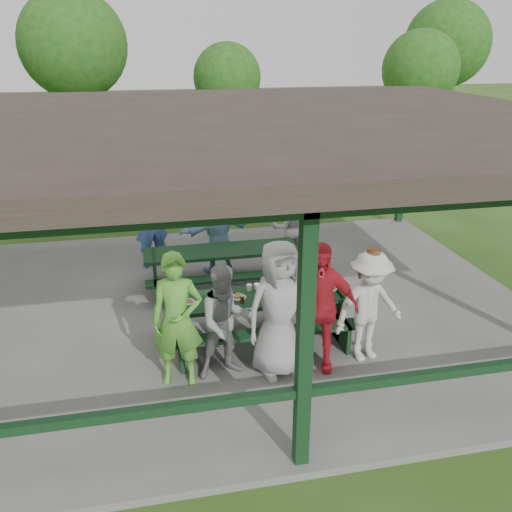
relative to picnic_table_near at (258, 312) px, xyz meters
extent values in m
plane|color=#2A4916|center=(-0.09, 1.20, -0.58)|extent=(90.00, 90.00, 0.00)
cube|color=slate|center=(-0.09, 1.20, -0.53)|extent=(10.00, 8.00, 0.10)
cube|color=black|center=(-0.09, -2.60, 1.02)|extent=(0.15, 0.15, 3.00)
cube|color=black|center=(-0.09, 5.00, 1.02)|extent=(0.15, 0.15, 3.00)
cube|color=black|center=(4.71, 5.00, 1.02)|extent=(0.15, 0.15, 3.00)
cube|color=black|center=(-2.49, -2.60, 0.42)|extent=(4.65, 0.10, 0.10)
cube|color=black|center=(2.31, -2.60, 0.42)|extent=(4.65, 0.10, 0.10)
cube|color=black|center=(-2.49, 5.00, 0.42)|extent=(4.65, 0.10, 0.10)
cube|color=black|center=(2.31, 5.00, 0.42)|extent=(4.65, 0.10, 0.10)
cube|color=black|center=(-0.09, -2.60, 2.42)|extent=(9.80, 0.15, 0.20)
cube|color=black|center=(-0.09, 5.00, 2.42)|extent=(9.80, 0.15, 0.20)
cube|color=#302723|center=(-0.09, 1.20, 2.64)|extent=(10.60, 8.60, 0.24)
cube|color=black|center=(0.00, 0.00, 0.24)|extent=(2.76, 0.75, 0.06)
cube|color=black|center=(0.00, -0.55, -0.05)|extent=(2.76, 0.28, 0.05)
cube|color=black|center=(0.00, 0.55, -0.05)|extent=(2.76, 0.28, 0.05)
cube|color=black|center=(-1.20, 0.00, -0.10)|extent=(0.06, 0.70, 0.75)
cube|color=black|center=(1.20, 0.00, -0.10)|extent=(0.06, 0.70, 0.75)
cube|color=black|center=(-1.20, 0.00, -0.25)|extent=(0.06, 1.39, 0.45)
cube|color=black|center=(1.20, 0.00, -0.25)|extent=(0.06, 1.39, 0.45)
cube|color=black|center=(-0.26, 2.00, 0.24)|extent=(2.79, 0.75, 0.06)
cube|color=black|center=(-0.26, 1.45, -0.05)|extent=(2.79, 0.28, 0.05)
cube|color=black|center=(-0.26, 2.55, -0.05)|extent=(2.79, 0.28, 0.05)
cube|color=black|center=(-1.47, 2.00, -0.10)|extent=(0.06, 0.70, 0.75)
cube|color=black|center=(0.96, 2.00, -0.10)|extent=(0.06, 0.70, 0.75)
cube|color=black|center=(-1.47, 2.00, -0.25)|extent=(0.06, 1.39, 0.45)
cube|color=black|center=(0.96, 2.00, -0.25)|extent=(0.06, 1.39, 0.45)
cylinder|color=white|center=(-1.05, 0.00, 0.28)|extent=(0.22, 0.22, 0.01)
torus|color=#9F6F38|center=(-1.09, -0.02, 0.30)|extent=(0.10, 0.10, 0.03)
torus|color=#9F6F38|center=(-1.01, -0.02, 0.30)|extent=(0.10, 0.10, 0.03)
torus|color=#9F6F38|center=(-1.05, 0.04, 0.30)|extent=(0.10, 0.10, 0.03)
cylinder|color=white|center=(-0.29, 0.00, 0.28)|extent=(0.22, 0.22, 0.01)
torus|color=#9F6F38|center=(-0.33, -0.02, 0.30)|extent=(0.10, 0.10, 0.03)
torus|color=#9F6F38|center=(-0.25, -0.02, 0.30)|extent=(0.10, 0.10, 0.03)
torus|color=#9F6F38|center=(-0.29, 0.04, 0.30)|extent=(0.10, 0.10, 0.03)
cylinder|color=white|center=(0.49, 0.00, 0.28)|extent=(0.22, 0.22, 0.01)
torus|color=#9F6F38|center=(0.45, -0.02, 0.30)|extent=(0.10, 0.10, 0.03)
torus|color=#9F6F38|center=(0.53, -0.02, 0.30)|extent=(0.10, 0.10, 0.03)
torus|color=#9F6F38|center=(0.49, 0.04, 0.30)|extent=(0.10, 0.10, 0.03)
cylinder|color=white|center=(1.12, 0.00, 0.28)|extent=(0.22, 0.22, 0.01)
torus|color=#9F6F38|center=(1.08, -0.02, 0.30)|extent=(0.10, 0.10, 0.03)
torus|color=#9F6F38|center=(1.16, -0.02, 0.30)|extent=(0.10, 0.10, 0.03)
torus|color=#9F6F38|center=(1.12, 0.04, 0.30)|extent=(0.10, 0.10, 0.03)
cylinder|color=#381E0F|center=(-0.28, -0.18, 0.32)|extent=(0.06, 0.06, 0.10)
cylinder|color=#381E0F|center=(0.58, -0.18, 0.32)|extent=(0.06, 0.06, 0.10)
cylinder|color=#381E0F|center=(0.83, -0.18, 0.32)|extent=(0.06, 0.06, 0.10)
cylinder|color=#381E0F|center=(0.95, -0.18, 0.32)|extent=(0.06, 0.06, 0.10)
cone|color=white|center=(-0.47, 0.20, 0.32)|extent=(0.09, 0.09, 0.10)
cone|color=white|center=(-0.10, 0.20, 0.32)|extent=(0.09, 0.09, 0.10)
cone|color=white|center=(0.02, 0.20, 0.32)|extent=(0.09, 0.09, 0.10)
cone|color=white|center=(0.16, 0.20, 0.32)|extent=(0.09, 0.09, 0.10)
cone|color=white|center=(0.55, 0.20, 0.32)|extent=(0.09, 0.09, 0.10)
imported|color=#57A534|center=(-1.25, -0.83, 0.44)|extent=(0.73, 0.54, 1.84)
imported|color=gray|center=(-0.61, -0.79, 0.33)|extent=(0.87, 0.72, 1.61)
imported|color=#9B9A9D|center=(0.10, -0.87, 0.48)|extent=(1.05, 0.80, 1.92)
imported|color=red|center=(0.64, -0.87, 0.45)|extent=(1.18, 0.75, 1.87)
imported|color=silver|center=(1.41, -0.80, 0.34)|extent=(1.15, 0.79, 1.64)
cylinder|color=brown|center=(1.41, -0.80, 1.10)|extent=(0.37, 0.37, 0.02)
cylinder|color=brown|center=(1.41, -0.80, 1.16)|extent=(0.22, 0.22, 0.11)
imported|color=#85B7CD|center=(-0.20, 2.78, 0.33)|extent=(1.57, 0.87, 1.61)
imported|color=#3E59A3|center=(-1.48, 3.31, 0.46)|extent=(0.79, 0.64, 1.88)
imported|color=#9C9C9E|center=(1.26, 2.91, 0.29)|extent=(0.78, 0.63, 1.54)
imported|color=silver|center=(0.13, 11.13, 0.24)|extent=(6.49, 4.71, 1.64)
cube|color=navy|center=(-3.23, 8.47, 0.23)|extent=(3.03, 1.84, 0.12)
cube|color=navy|center=(-3.12, 7.76, 0.49)|extent=(2.82, 0.49, 0.41)
cube|color=navy|center=(-3.34, 9.17, 0.49)|extent=(2.82, 0.49, 0.41)
cube|color=navy|center=(-4.64, 8.25, 0.49)|extent=(0.28, 1.42, 0.41)
cube|color=navy|center=(-1.82, 8.68, 0.49)|extent=(0.28, 1.42, 0.41)
cylinder|color=black|center=(-4.02, 7.57, -0.19)|extent=(0.79, 0.30, 0.77)
cylinder|color=yellow|center=(-4.02, 7.57, -0.19)|extent=(0.32, 0.26, 0.28)
cylinder|color=black|center=(-4.25, 9.08, -0.19)|extent=(0.79, 0.30, 0.77)
cylinder|color=yellow|center=(-4.25, 9.08, -0.19)|extent=(0.32, 0.26, 0.28)
cylinder|color=black|center=(-2.21, 7.85, -0.19)|extent=(0.79, 0.30, 0.77)
cylinder|color=yellow|center=(-2.21, 7.85, -0.19)|extent=(0.32, 0.26, 0.28)
cylinder|color=black|center=(-2.44, 9.36, -0.19)|extent=(0.79, 0.30, 0.77)
cylinder|color=yellow|center=(-2.44, 9.36, -0.19)|extent=(0.32, 0.26, 0.28)
cube|color=navy|center=(-1.32, 8.76, 0.13)|extent=(1.02, 0.23, 0.08)
cone|color=#F2590C|center=(-4.69, 8.24, 0.59)|extent=(0.08, 0.41, 0.41)
cylinder|color=black|center=(-3.73, 15.30, 0.96)|extent=(0.36, 0.36, 3.08)
sphere|color=#1A4B14|center=(-3.73, 15.30, 3.61)|extent=(3.95, 3.95, 3.95)
cylinder|color=black|center=(2.09, 15.90, 0.50)|extent=(0.36, 0.36, 2.16)
sphere|color=#1A4B14|center=(2.09, 15.90, 2.36)|extent=(2.76, 2.76, 2.76)
cylinder|color=black|center=(9.71, 14.12, 0.62)|extent=(0.36, 0.36, 2.40)
sphere|color=#1A4B14|center=(9.71, 14.12, 2.69)|extent=(3.07, 3.07, 3.07)
cylinder|color=black|center=(12.73, 17.54, 0.96)|extent=(0.36, 0.36, 3.08)
sphere|color=#1A4B14|center=(12.73, 17.54, 3.60)|extent=(3.94, 3.94, 3.94)
camera|label=1|loc=(-1.52, -7.08, 3.82)|focal=38.00mm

